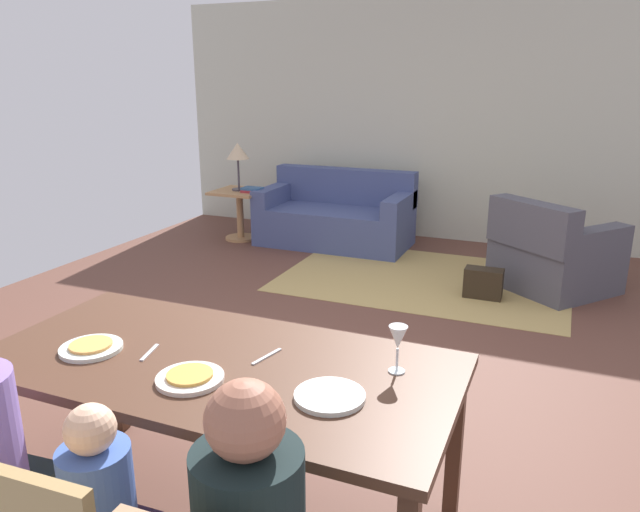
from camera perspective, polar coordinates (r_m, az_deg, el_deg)
name	(u,v)px	position (r m, az deg, el deg)	size (l,w,h in m)	color
ground_plane	(354,342)	(4.38, 3.28, -8.19)	(6.67, 6.22, 0.02)	brown
back_wall	(450,121)	(7.05, 12.30, 12.40)	(6.67, 0.10, 2.70)	beige
dining_table	(217,376)	(2.46, -9.73, -11.20)	(1.89, 0.91, 0.76)	#4D2F1F
plate_near_man	(91,348)	(2.64, -20.93, -8.19)	(0.25, 0.25, 0.02)	silver
pizza_near_man	(91,345)	(2.63, -20.96, -7.89)	(0.17, 0.17, 0.01)	#E19C4A
plate_near_child	(190,378)	(2.29, -12.26, -11.31)	(0.25, 0.25, 0.02)	silver
pizza_near_child	(190,375)	(2.28, -12.28, -10.98)	(0.17, 0.17, 0.01)	gold
plate_near_woman	(330,396)	(2.13, 0.93, -13.18)	(0.25, 0.25, 0.02)	silver
wine_glass	(398,340)	(2.27, 7.42, -7.88)	(0.07, 0.07, 0.19)	silver
fork	(150,352)	(2.54, -15.90, -8.81)	(0.02, 0.15, 0.01)	silver
knife	(267,356)	(2.42, -5.09, -9.49)	(0.01, 0.17, 0.01)	silver
area_rug	(424,278)	(5.75, 9.86, -2.11)	(2.60, 1.80, 0.01)	tan
couch	(336,217)	(6.80, 1.55, 3.69)	(1.67, 0.86, 0.82)	#424D7C
armchair	(552,255)	(5.69, 21.20, 0.11)	(1.20, 1.20, 0.82)	#4B4A53
side_table	(240,208)	(7.03, -7.63, 4.59)	(0.56, 0.56, 0.58)	#B08051
table_lamp	(238,153)	(6.92, -7.83, 9.70)	(0.26, 0.26, 0.54)	#433C44
book_lower	(252,191)	(6.84, -6.46, 6.15)	(0.22, 0.16, 0.03)	maroon
book_upper	(252,189)	(6.84, -6.46, 6.39)	(0.22, 0.16, 0.03)	#305684
handbag	(483,283)	(5.34, 15.27, -2.52)	(0.32, 0.16, 0.26)	black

